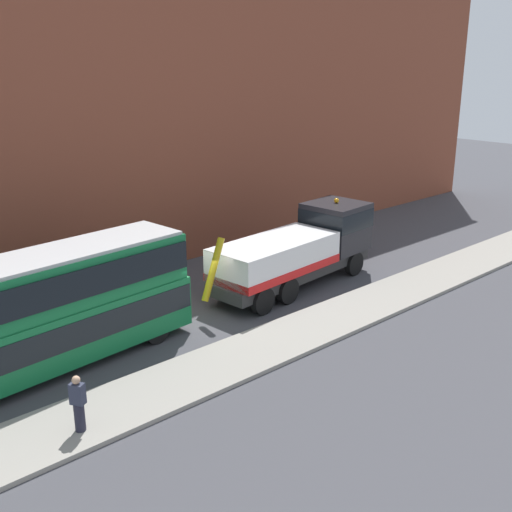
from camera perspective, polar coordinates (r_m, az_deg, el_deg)
The scene contains 6 objects.
ground_plane at distance 25.85m, azimuth -5.83°, elevation -5.48°, with size 120.00×120.00×0.00m, color #424247.
near_kerb at distance 22.86m, azimuth 0.53°, elevation -8.44°, with size 60.00×2.80×0.15m, color gray.
building_facade at distance 29.54m, azimuth -14.35°, elevation 13.19°, with size 60.00×1.50×16.00m.
recovery_tow_truck at distance 28.69m, azimuth 4.07°, elevation 0.71°, with size 10.23×3.39×3.67m.
double_decker_bus at distance 21.79m, azimuth -19.22°, elevation -4.66°, with size 11.18×3.47×4.06m.
pedestrian_onlooker at distance 18.44m, azimuth -15.97°, elevation -12.92°, with size 0.43×0.48×1.71m.
Camera 1 is at (-13.91, -19.24, 10.23)m, focal length 43.64 mm.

